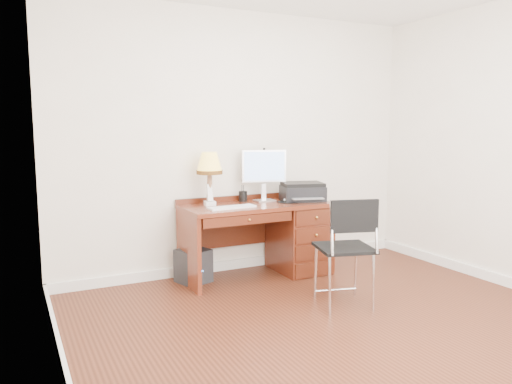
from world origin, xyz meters
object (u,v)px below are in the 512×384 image
monitor (263,169)px  equipment_box (193,266)px  phone (210,199)px  chair (350,241)px  desk (284,233)px  printer (302,192)px  leg_lamp (209,167)px

monitor → equipment_box: 1.22m
phone → chair: size_ratio=0.22×
desk → monitor: size_ratio=2.83×
phone → printer: bearing=-0.3°
printer → phone: 1.00m
desk → equipment_box: (-0.97, 0.10, -0.25)m
monitor → phone: (-0.61, -0.04, -0.27)m
equipment_box → chair: bearing=-71.3°
monitor → printer: size_ratio=1.05×
printer → phone: bearing=-170.8°
monitor → phone: bearing=-160.0°
monitor → printer: bearing=-6.8°
desk → printer: size_ratio=2.98×
phone → chair: (0.76, -1.23, -0.24)m
monitor → leg_lamp: size_ratio=1.02×
leg_lamp → phone: size_ratio=2.47×
leg_lamp → equipment_box: 0.99m
monitor → chair: size_ratio=0.56×
desk → printer: 0.48m
chair → desk: bearing=104.5°
leg_lamp → phone: 0.32m
phone → chair: bearing=-52.1°
desk → phone: phone is taller
printer → leg_lamp: bearing=-172.0°
phone → chair: 1.47m
desk → chair: (-0.03, -1.15, 0.16)m
phone → equipment_box: bearing=-176.4°
printer → chair: (-0.23, -1.12, -0.27)m
desk → chair: chair is taller
chair → equipment_box: 1.61m
phone → leg_lamp: bearing=74.8°
chair → equipment_box: size_ratio=2.90×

